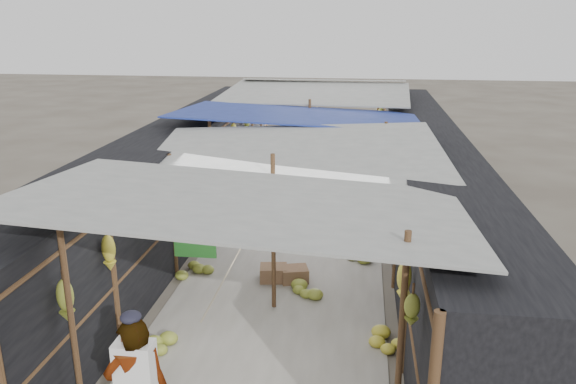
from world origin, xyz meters
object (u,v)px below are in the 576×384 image
at_px(shopper_blue, 302,165).
at_px(vendor_seated, 354,211).
at_px(crate_near, 274,274).
at_px(black_basin, 355,235).

xyz_separation_m(shopper_blue, vendor_seated, (1.47, -2.85, -0.28)).
bearing_deg(vendor_seated, shopper_blue, -164.79).
height_order(shopper_blue, vendor_seated, shopper_blue).
bearing_deg(crate_near, black_basin, 49.26).
distance_m(black_basin, shopper_blue, 3.83).
distance_m(crate_near, black_basin, 2.66).
relative_size(crate_near, vendor_seated, 0.59).
relative_size(crate_near, shopper_blue, 0.35).
bearing_deg(vendor_seated, black_basin, -7.28).
height_order(crate_near, shopper_blue, shopper_blue).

